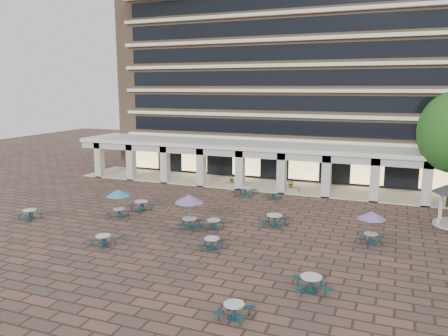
{
  "coord_description": "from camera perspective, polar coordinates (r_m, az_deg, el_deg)",
  "views": [
    {
      "loc": [
        12.02,
        -27.67,
        10.07
      ],
      "look_at": [
        -0.11,
        3.0,
        3.94
      ],
      "focal_mm": 35.0,
      "sensor_mm": 36.0,
      "label": 1
    }
  ],
  "objects": [
    {
      "name": "planter_right",
      "position": [
        42.65,
        8.76,
        -2.5
      ],
      "size": [
        1.5,
        0.79,
        1.3
      ],
      "color": "gray",
      "rests_on": "ground"
    },
    {
      "name": "picnic_table_2",
      "position": [
        20.21,
        1.32,
        -17.99
      ],
      "size": [
        1.67,
        1.67,
        0.7
      ],
      "rotation": [
        0.0,
        0.0,
        -0.09
      ],
      "color": "#163C44",
      "rests_on": "ground"
    },
    {
      "name": "apartment_building",
      "position": [
        54.54,
        9.06,
        13.07
      ],
      "size": [
        40.0,
        15.5,
        25.2
      ],
      "color": "#8B6E4E",
      "rests_on": "ground"
    },
    {
      "name": "retail_arcade",
      "position": [
        44.7,
        5.7,
        1.38
      ],
      "size": [
        42.0,
        6.6,
        4.4
      ],
      "color": "white",
      "rests_on": "ground"
    },
    {
      "name": "picnic_table_13",
      "position": [
        40.15,
        6.55,
        -3.47
      ],
      "size": [
        1.8,
        1.8,
        0.67
      ],
      "rotation": [
        0.0,
        0.0,
        -0.33
      ],
      "color": "#163C44",
      "rests_on": "ground"
    },
    {
      "name": "picnic_table_8",
      "position": [
        36.76,
        -10.74,
        -4.76
      ],
      "size": [
        2.22,
        2.22,
        0.82
      ],
      "rotation": [
        0.0,
        0.0,
        -0.39
      ],
      "color": "#163C44",
      "rests_on": "ground"
    },
    {
      "name": "picnic_table_1",
      "position": [
        27.84,
        -1.61,
        -9.71
      ],
      "size": [
        1.85,
        1.85,
        0.73
      ],
      "rotation": [
        0.0,
        0.0,
        0.19
      ],
      "color": "#163C44",
      "rests_on": "ground"
    },
    {
      "name": "picnic_table_10",
      "position": [
        32.41,
        6.6,
        -6.68
      ],
      "size": [
        1.98,
        1.98,
        0.86
      ],
      "rotation": [
        0.0,
        0.0,
        -0.03
      ],
      "color": "#163C44",
      "rests_on": "ground"
    },
    {
      "name": "picnic_table_6",
      "position": [
        31.32,
        -4.56,
        -4.18
      ],
      "size": [
        2.17,
        2.17,
        2.51
      ],
      "rotation": [
        0.0,
        0.0,
        0.22
      ],
      "color": "#163C44",
      "rests_on": "ground"
    },
    {
      "name": "ground",
      "position": [
        31.8,
        -1.82,
        -7.93
      ],
      "size": [
        120.0,
        120.0,
        0.0
      ],
      "primitive_type": "plane",
      "color": "brown",
      "rests_on": "ground"
    },
    {
      "name": "picnic_table_12",
      "position": [
        40.92,
        2.72,
        -2.98
      ],
      "size": [
        1.94,
        1.94,
        0.86
      ],
      "rotation": [
        0.0,
        0.0,
        -0.01
      ],
      "color": "#163C44",
      "rests_on": "ground"
    },
    {
      "name": "picnic_table_0",
      "position": [
        37.02,
        -24.03,
        -5.46
      ],
      "size": [
        1.93,
        1.93,
        0.76
      ],
      "rotation": [
        0.0,
        0.0,
        -0.2
      ],
      "color": "#163C44",
      "rests_on": "ground"
    },
    {
      "name": "picnic_table_4",
      "position": [
        35.01,
        -13.62,
        -3.3
      ],
      "size": [
        1.91,
        1.91,
        2.21
      ],
      "rotation": [
        0.0,
        0.0,
        -0.06
      ],
      "color": "#163C44",
      "rests_on": "ground"
    },
    {
      "name": "picnic_table_3",
      "position": [
        22.89,
        11.31,
        -14.44
      ],
      "size": [
        2.17,
        2.17,
        0.81
      ],
      "rotation": [
        0.0,
        0.0,
        0.34
      ],
      "color": "#163C44",
      "rests_on": "ground"
    },
    {
      "name": "planter_left",
      "position": [
        44.34,
        1.05,
        -1.86
      ],
      "size": [
        1.5,
        0.86,
        1.32
      ],
      "color": "gray",
      "rests_on": "ground"
    },
    {
      "name": "picnic_table_9",
      "position": [
        31.56,
        -1.36,
        -7.26
      ],
      "size": [
        1.69,
        1.69,
        0.71
      ],
      "rotation": [
        0.0,
        0.0,
        -0.09
      ],
      "color": "#163C44",
      "rests_on": "ground"
    },
    {
      "name": "picnic_table_5",
      "position": [
        29.39,
        -15.49,
        -9.01
      ],
      "size": [
        1.93,
        1.93,
        0.72
      ],
      "rotation": [
        0.0,
        0.0,
        -0.33
      ],
      "color": "#163C44",
      "rests_on": "ground"
    },
    {
      "name": "picnic_table_11",
      "position": [
        29.96,
        18.75,
        -6.01
      ],
      "size": [
        1.86,
        1.86,
        2.15
      ],
      "rotation": [
        0.0,
        0.0,
        -0.24
      ],
      "color": "#163C44",
      "rests_on": "ground"
    }
  ]
}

